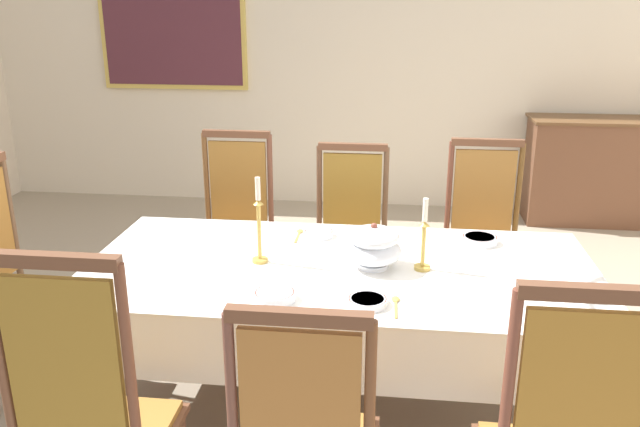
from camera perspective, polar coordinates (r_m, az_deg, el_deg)
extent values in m
cube|color=tan|center=(3.42, 2.08, -14.76)|extent=(7.05, 6.01, 0.04)
cube|color=beige|center=(5.91, 4.78, 15.01)|extent=(7.05, 0.08, 3.00)
cylinder|color=brown|center=(2.88, -19.84, -14.00)|extent=(0.07, 0.07, 0.72)
cylinder|color=brown|center=(2.73, 23.01, -16.40)|extent=(0.07, 0.07, 0.72)
cylinder|color=brown|center=(3.56, -13.94, -6.95)|extent=(0.07, 0.07, 0.72)
cylinder|color=brown|center=(3.43, 19.30, -8.44)|extent=(0.07, 0.07, 0.72)
cube|color=brown|center=(2.83, 1.76, -6.00)|extent=(2.07, 0.92, 0.08)
cube|color=brown|center=(2.81, 1.78, -4.98)|extent=(2.19, 1.04, 0.03)
cube|color=white|center=(2.80, 1.78, -4.66)|extent=(2.21, 1.06, 0.00)
cube|color=white|center=(2.41, 0.62, -12.73)|extent=(2.21, 0.00, 0.28)
cube|color=white|center=(3.34, 2.54, -3.41)|extent=(2.21, 0.00, 0.28)
cube|color=white|center=(3.14, -18.68, -5.91)|extent=(0.00, 1.06, 0.28)
cube|color=white|center=(2.99, 23.37, -7.79)|extent=(0.00, 1.06, 0.28)
cylinder|color=brown|center=(2.15, -26.29, -12.32)|extent=(0.03, 0.03, 0.71)
cylinder|color=brown|center=(1.97, -16.42, -13.86)|extent=(0.03, 0.03, 0.71)
cube|color=olive|center=(2.03, -21.70, -12.25)|extent=(0.34, 0.02, 0.54)
cube|color=brown|center=(1.90, -22.84, -3.85)|extent=(0.40, 0.04, 0.04)
cylinder|color=brown|center=(3.71, -5.36, -7.70)|extent=(0.04, 0.04, 0.45)
cylinder|color=brown|center=(3.80, -11.01, -7.29)|extent=(0.04, 0.04, 0.45)
cylinder|color=brown|center=(4.03, -4.31, -5.46)|extent=(0.04, 0.04, 0.45)
cylinder|color=brown|center=(4.12, -9.53, -5.15)|extent=(0.04, 0.04, 0.45)
cube|color=brown|center=(3.82, -7.71, -3.15)|extent=(0.44, 0.42, 0.03)
cube|color=#9F6D2F|center=(3.81, -7.72, -2.81)|extent=(0.40, 0.38, 0.02)
cylinder|color=brown|center=(3.84, -4.41, 2.33)|extent=(0.03, 0.03, 0.64)
cylinder|color=brown|center=(3.94, -10.00, 2.48)|extent=(0.03, 0.03, 0.64)
cube|color=#9F6E31|center=(3.88, -7.26, 2.86)|extent=(0.34, 0.02, 0.48)
cube|color=brown|center=(3.81, -7.43, 7.00)|extent=(0.40, 0.04, 0.04)
cylinder|color=brown|center=(1.92, -7.81, -16.48)|extent=(0.03, 0.03, 0.58)
cylinder|color=brown|center=(1.87, 4.40, -17.38)|extent=(0.03, 0.03, 0.58)
cube|color=#A66C34|center=(1.87, -1.81, -16.29)|extent=(0.34, 0.02, 0.44)
cube|color=brown|center=(1.73, -1.90, -9.15)|extent=(0.40, 0.04, 0.04)
cylinder|color=brown|center=(3.64, 5.33, -8.25)|extent=(0.04, 0.04, 0.45)
cylinder|color=brown|center=(3.66, -0.68, -7.97)|extent=(0.04, 0.04, 0.45)
cylinder|color=brown|center=(3.96, 5.48, -5.92)|extent=(0.04, 0.04, 0.45)
cylinder|color=brown|center=(3.99, -0.01, -5.68)|extent=(0.04, 0.04, 0.45)
cube|color=brown|center=(3.71, 2.58, -3.63)|extent=(0.44, 0.42, 0.03)
cube|color=#9F6D2F|center=(3.70, 2.59, -3.28)|extent=(0.40, 0.38, 0.02)
cylinder|color=brown|center=(3.78, 5.81, 1.56)|extent=(0.03, 0.03, 0.58)
cylinder|color=brown|center=(3.81, -0.07, 1.77)|extent=(0.03, 0.03, 0.58)
cube|color=olive|center=(3.78, 2.87, 2.08)|extent=(0.34, 0.02, 0.44)
cube|color=brown|center=(3.72, 2.93, 5.92)|extent=(0.40, 0.04, 0.04)
cylinder|color=brown|center=(1.87, 16.16, -16.16)|extent=(0.03, 0.03, 0.69)
cube|color=#A6732B|center=(1.89, 22.29, -15.14)|extent=(0.34, 0.02, 0.53)
cube|color=brown|center=(1.75, 23.53, -6.51)|extent=(0.40, 0.04, 0.04)
cylinder|color=brown|center=(3.71, 17.19, -8.54)|extent=(0.04, 0.04, 0.45)
cylinder|color=brown|center=(3.65, 11.27, -8.44)|extent=(0.04, 0.04, 0.45)
cylinder|color=brown|center=(4.03, 16.33, -6.23)|extent=(0.04, 0.04, 0.45)
cylinder|color=brown|center=(3.98, 10.91, -6.10)|extent=(0.04, 0.04, 0.45)
cube|color=brown|center=(3.74, 14.21, -4.03)|extent=(0.44, 0.42, 0.03)
cube|color=#9F6D2F|center=(3.73, 14.24, -3.68)|extent=(0.40, 0.38, 0.02)
cylinder|color=brown|center=(3.84, 17.13, 1.43)|extent=(0.03, 0.03, 0.62)
cylinder|color=brown|center=(3.79, 11.33, 1.67)|extent=(0.03, 0.03, 0.62)
cube|color=#A16F35|center=(3.80, 14.29, 2.00)|extent=(0.34, 0.02, 0.47)
cube|color=brown|center=(3.74, 14.63, 6.11)|extent=(0.40, 0.04, 0.04)
cylinder|color=brown|center=(3.53, -19.10, -10.21)|extent=(0.04, 0.04, 0.45)
cylinder|color=brown|center=(3.24, -21.99, -13.30)|extent=(0.04, 0.04, 0.45)
cylinder|color=brown|center=(3.69, -24.22, -9.54)|extent=(0.04, 0.04, 0.45)
cube|color=brown|center=(3.36, -23.69, -7.79)|extent=(0.42, 0.44, 0.03)
cube|color=#9F6D2F|center=(3.35, -23.75, -7.41)|extent=(0.38, 0.40, 0.02)
cylinder|color=brown|center=(3.48, -25.59, -0.83)|extent=(0.03, 0.03, 0.68)
cylinder|color=brown|center=(3.07, 26.34, -15.86)|extent=(0.04, 0.04, 0.45)
cylinder|color=brown|center=(3.37, 24.27, -12.30)|extent=(0.04, 0.04, 0.45)
cylinder|color=white|center=(2.79, 4.71, -4.55)|extent=(0.13, 0.13, 0.02)
ellipsoid|color=white|center=(2.77, 4.75, -3.32)|extent=(0.24, 0.24, 0.11)
ellipsoid|color=white|center=(2.74, 4.78, -2.06)|extent=(0.22, 0.22, 0.09)
sphere|color=brown|center=(2.73, 4.81, -1.12)|extent=(0.03, 0.03, 0.03)
cylinder|color=gold|center=(2.85, -5.33, -4.13)|extent=(0.07, 0.07, 0.02)
cylinder|color=gold|center=(2.80, -5.41, -1.59)|extent=(0.02, 0.02, 0.25)
cone|color=gold|center=(2.76, -5.49, 1.00)|extent=(0.04, 0.04, 0.02)
cylinder|color=silver|center=(2.74, -5.53, 2.20)|extent=(0.02, 0.02, 0.10)
cylinder|color=gold|center=(2.80, 9.03, -4.75)|extent=(0.07, 0.07, 0.02)
cylinder|color=gold|center=(2.76, 9.14, -2.82)|extent=(0.02, 0.02, 0.19)
cone|color=gold|center=(2.72, 9.24, -0.88)|extent=(0.04, 0.04, 0.02)
cylinder|color=silver|center=(2.70, 9.31, 0.32)|extent=(0.02, 0.02, 0.10)
cylinder|color=white|center=(2.46, 4.22, -7.77)|extent=(0.15, 0.15, 0.03)
cylinder|color=white|center=(2.46, 4.23, -7.69)|extent=(0.12, 0.12, 0.02)
torus|color=brown|center=(2.46, 4.23, -7.55)|extent=(0.15, 0.15, 0.01)
cylinder|color=white|center=(3.13, -0.10, -1.78)|extent=(0.14, 0.14, 0.03)
cylinder|color=white|center=(3.13, -0.10, -1.71)|extent=(0.12, 0.12, 0.02)
torus|color=brown|center=(3.13, -0.10, -1.58)|extent=(0.14, 0.14, 0.01)
cylinder|color=white|center=(2.49, -4.03, -7.30)|extent=(0.16, 0.16, 0.04)
cylinder|color=white|center=(2.49, -4.03, -7.19)|extent=(0.13, 0.13, 0.02)
torus|color=brown|center=(2.49, -4.04, -6.99)|extent=(0.15, 0.15, 0.01)
cylinder|color=white|center=(3.14, 13.95, -2.26)|extent=(0.17, 0.17, 0.03)
cylinder|color=white|center=(3.14, 13.95, -2.17)|extent=(0.14, 0.14, 0.02)
torus|color=brown|center=(3.14, 13.97, -2.02)|extent=(0.16, 0.16, 0.01)
cube|color=gold|center=(2.43, 6.72, -8.43)|extent=(0.01, 0.14, 0.00)
ellipsoid|color=gold|center=(2.51, 6.70, -7.52)|extent=(0.03, 0.05, 0.01)
cube|color=gold|center=(3.12, -2.02, -2.11)|extent=(0.01, 0.14, 0.00)
ellipsoid|color=gold|center=(3.19, -1.79, -1.55)|extent=(0.03, 0.05, 0.01)
cube|color=brown|center=(6.05, 24.41, 3.30)|extent=(1.40, 0.44, 0.88)
cube|color=brown|center=(5.96, 24.99, 7.49)|extent=(1.44, 0.48, 0.02)
cube|color=brown|center=(6.16, 20.71, 4.02)|extent=(0.59, 0.01, 0.70)
cube|color=#D1B251|center=(6.18, -13.01, 16.85)|extent=(1.35, 0.04, 1.33)
cube|color=#522732|center=(6.16, -13.08, 16.85)|extent=(1.27, 0.01, 1.25)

